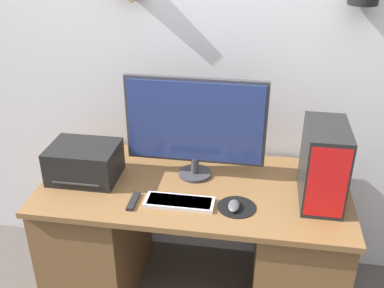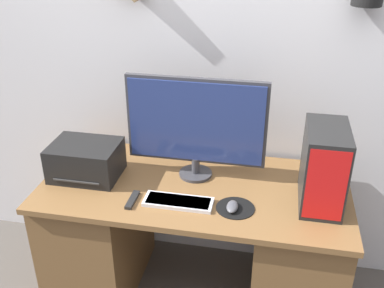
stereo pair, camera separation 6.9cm
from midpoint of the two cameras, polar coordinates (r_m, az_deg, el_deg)
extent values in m
cube|color=silver|center=(2.44, 3.12, 12.52)|extent=(6.40, 0.05, 2.70)
cube|color=brown|center=(2.30, 1.16, -5.53)|extent=(1.56, 0.74, 0.03)
cube|color=brown|center=(2.65, -10.93, -10.88)|extent=(0.44, 0.68, 0.71)
cube|color=brown|center=(2.51, 13.91, -13.80)|extent=(0.44, 0.68, 0.71)
cylinder|color=#333338|center=(2.37, 1.29, -3.78)|extent=(0.17, 0.17, 0.02)
cylinder|color=#333338|center=(2.35, 1.31, -2.74)|extent=(0.04, 0.04, 0.08)
cube|color=#333338|center=(2.24, 1.41, 2.93)|extent=(0.71, 0.03, 0.45)
cube|color=navy|center=(2.22, 1.34, 2.76)|extent=(0.68, 0.01, 0.42)
cube|color=silver|center=(2.15, -0.83, -7.37)|extent=(0.33, 0.12, 0.02)
cube|color=white|center=(2.15, -0.83, -7.26)|extent=(0.30, 0.10, 0.01)
cylinder|color=black|center=(2.14, 6.46, -8.09)|extent=(0.18, 0.18, 0.00)
ellipsoid|color=#4C4C51|center=(2.12, 6.07, -7.93)|extent=(0.05, 0.10, 0.03)
cube|color=black|center=(2.16, 17.26, -2.79)|extent=(0.19, 0.34, 0.38)
cube|color=red|center=(2.02, 17.60, -5.09)|extent=(0.17, 0.01, 0.35)
cube|color=black|center=(2.39, -12.53, -2.01)|extent=(0.35, 0.26, 0.18)
cube|color=#333333|center=(2.35, -13.14, -3.99)|extent=(0.24, 0.12, 0.01)
cube|color=black|center=(2.18, -6.67, -7.07)|extent=(0.03, 0.14, 0.02)
camera|label=1|loc=(0.03, -89.09, 0.47)|focal=42.00mm
camera|label=2|loc=(0.03, 90.91, -0.47)|focal=42.00mm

